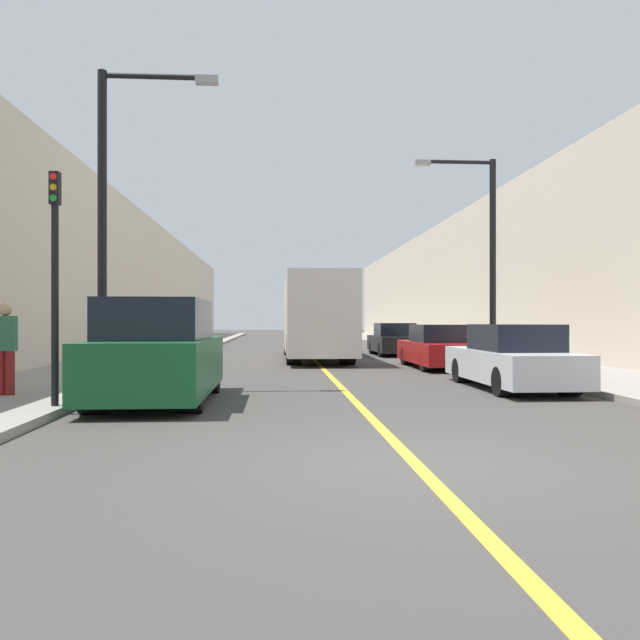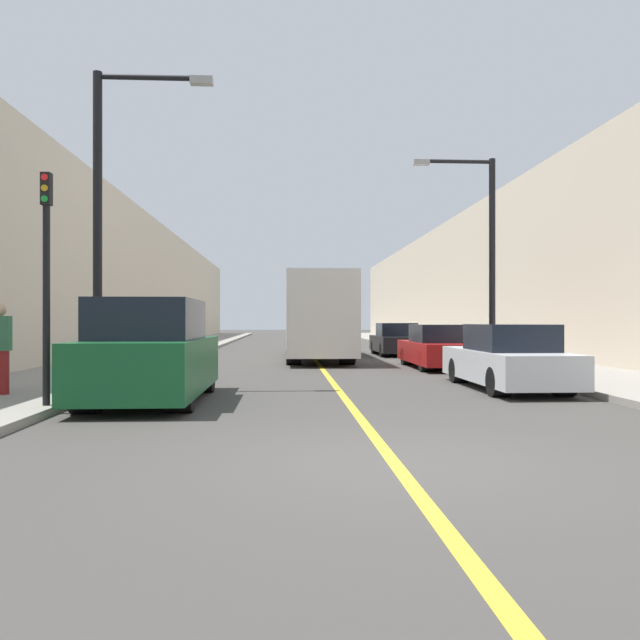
# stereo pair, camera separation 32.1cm
# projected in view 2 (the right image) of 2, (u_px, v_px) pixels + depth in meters

# --- Properties ---
(ground_plane) EXTENTS (200.00, 200.00, 0.00)m
(ground_plane) POSITION_uv_depth(u_px,v_px,m) (395.00, 464.00, 6.84)
(ground_plane) COLOR #3F3D3A
(sidewalk_left) EXTENTS (3.75, 72.00, 0.14)m
(sidewalk_left) POSITION_uv_depth(u_px,v_px,m) (188.00, 346.00, 36.41)
(sidewalk_left) COLOR gray
(sidewalk_left) RESTS_ON ground
(sidewalk_right) EXTENTS (3.75, 72.00, 0.14)m
(sidewalk_right) POSITION_uv_depth(u_px,v_px,m) (421.00, 346.00, 37.18)
(sidewalk_right) COLOR gray
(sidewalk_right) RESTS_ON ground
(building_row_left) EXTENTS (4.00, 72.00, 7.54)m
(building_row_left) POSITION_uv_depth(u_px,v_px,m) (120.00, 283.00, 36.20)
(building_row_left) COLOR beige
(building_row_left) RESTS_ON ground
(building_row_right) EXTENTS (4.00, 72.00, 7.75)m
(building_row_right) POSITION_uv_depth(u_px,v_px,m) (485.00, 282.00, 37.39)
(building_row_right) COLOR beige
(building_row_right) RESTS_ON ground
(road_center_line) EXTENTS (0.16, 72.00, 0.01)m
(road_center_line) POSITION_uv_depth(u_px,v_px,m) (306.00, 347.00, 36.79)
(road_center_line) COLOR gold
(road_center_line) RESTS_ON ground
(bus) EXTENTS (2.45, 10.21, 3.29)m
(bus) POSITION_uv_depth(u_px,v_px,m) (316.00, 316.00, 25.41)
(bus) COLOR silver
(bus) RESTS_ON ground
(parked_suv_left) EXTENTS (2.03, 4.85, 1.98)m
(parked_suv_left) POSITION_uv_depth(u_px,v_px,m) (151.00, 355.00, 12.02)
(parked_suv_left) COLOR #145128
(parked_suv_left) RESTS_ON ground
(car_right_near) EXTENTS (1.75, 4.79, 1.49)m
(car_right_near) POSITION_uv_depth(u_px,v_px,m) (507.00, 360.00, 14.30)
(car_right_near) COLOR silver
(car_right_near) RESTS_ON ground
(car_right_mid) EXTENTS (1.86, 4.78, 1.45)m
(car_right_mid) POSITION_uv_depth(u_px,v_px,m) (439.00, 348.00, 20.57)
(car_right_mid) COLOR maroon
(car_right_mid) RESTS_ON ground
(car_right_far) EXTENTS (1.79, 4.31, 1.47)m
(car_right_far) POSITION_uv_depth(u_px,v_px,m) (396.00, 341.00, 28.13)
(car_right_far) COLOR black
(car_right_far) RESTS_ON ground
(street_lamp_left) EXTENTS (2.62, 0.24, 6.92)m
(street_lamp_left) POSITION_uv_depth(u_px,v_px,m) (109.00, 205.00, 13.73)
(street_lamp_left) COLOR black
(street_lamp_left) RESTS_ON sidewalk_left
(street_lamp_right) EXTENTS (2.62, 0.24, 6.55)m
(street_lamp_right) POSITION_uv_depth(u_px,v_px,m) (484.00, 246.00, 19.69)
(street_lamp_right) COLOR black
(street_lamp_right) RESTS_ON sidewalk_right
(traffic_light) EXTENTS (0.16, 0.18, 3.93)m
(traffic_light) POSITION_uv_depth(u_px,v_px,m) (46.00, 278.00, 10.52)
(traffic_light) COLOR black
(traffic_light) RESTS_ON sidewalk_left
(pedestrian) EXTENTS (0.39, 0.25, 1.77)m
(pedestrian) POSITION_uv_depth(u_px,v_px,m) (0.00, 347.00, 12.07)
(pedestrian) COLOR maroon
(pedestrian) RESTS_ON sidewalk_left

